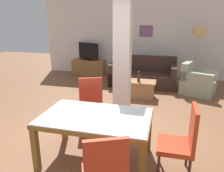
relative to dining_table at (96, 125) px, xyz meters
name	(u,v)px	position (x,y,z in m)	size (l,w,h in m)	color
ground_plane	(97,160)	(0.00, 0.00, -0.58)	(18.00, 18.00, 0.00)	brown
back_wall	(142,38)	(0.00, 5.15, 0.77)	(7.20, 0.09, 2.70)	white
divider_pillar	(122,53)	(0.03, 1.71, 0.77)	(0.33, 0.32, 2.70)	white
dining_table	(96,125)	(0.00, 0.00, 0.00)	(1.54, 0.96, 0.73)	brown
dining_chair_head_right	(182,140)	(1.18, 0.00, -0.06)	(0.46, 0.46, 0.98)	red
dining_chair_far_left	(91,104)	(-0.38, 0.89, -0.06)	(0.60, 0.60, 0.98)	red
sofa	(143,76)	(0.22, 3.97, -0.28)	(2.00, 0.88, 0.90)	#392620
armchair	(197,83)	(1.79, 3.60, -0.28)	(1.08, 1.05, 0.86)	#A1A78D
coffee_table	(141,89)	(0.29, 2.90, -0.35)	(0.78, 0.49, 0.44)	#A26D44
bottle	(139,77)	(0.23, 2.86, -0.03)	(0.08, 0.08, 0.27)	#4C2D14
tv_stand	(89,67)	(-1.89, 4.87, -0.31)	(1.21, 0.40, 0.55)	#9C6B3A
tv_screen	(88,52)	(-1.89, 4.87, 0.27)	(0.85, 0.37, 0.63)	black
floor_lamp	(198,37)	(1.81, 4.69, 0.90)	(0.38, 0.38, 1.74)	#B7B7BC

